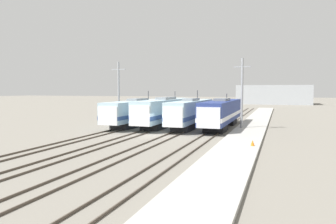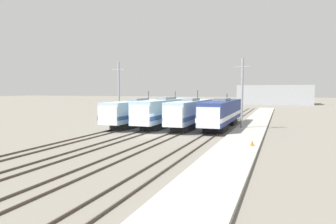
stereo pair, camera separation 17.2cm
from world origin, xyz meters
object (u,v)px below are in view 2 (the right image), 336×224
(locomotive_far_left, at_px, (137,112))
(locomotive_far_right, at_px, (222,113))
(locomotive_center_right, at_px, (190,113))
(catenary_tower_left, at_px, (119,92))
(traffic_cone, at_px, (252,143))
(locomotive_center_left, at_px, (165,111))
(catenary_tower_right, at_px, (242,93))

(locomotive_far_left, height_order, locomotive_far_right, locomotive_far_left)
(locomotive_far_left, distance_m, locomotive_center_right, 8.51)
(catenary_tower_left, distance_m, traffic_cone, 25.93)
(locomotive_center_left, distance_m, traffic_cone, 20.90)
(locomotive_center_right, relative_size, locomotive_far_right, 0.90)
(locomotive_center_right, xyz_separation_m, traffic_cone, (9.78, -14.14, -1.64))
(catenary_tower_right, relative_size, traffic_cone, 18.24)
(catenary_tower_right, bearing_deg, locomotive_far_left, 179.20)
(locomotive_center_left, height_order, traffic_cone, locomotive_center_left)
(catenary_tower_right, bearing_deg, locomotive_center_left, 174.20)
(locomotive_center_right, bearing_deg, locomotive_far_left, 177.93)
(catenary_tower_right, xyz_separation_m, traffic_cone, (2.57, -14.23, -4.53))
(locomotive_center_right, xyz_separation_m, catenary_tower_right, (7.21, 0.09, 2.89))
(locomotive_far_left, height_order, locomotive_center_right, locomotive_center_right)
(locomotive_far_right, bearing_deg, locomotive_center_left, 179.97)
(locomotive_center_left, bearing_deg, locomotive_far_right, -0.03)
(locomotive_far_left, bearing_deg, locomotive_center_left, 12.56)
(locomotive_center_left, distance_m, catenary_tower_left, 7.80)
(locomotive_center_left, bearing_deg, traffic_cone, -47.66)
(locomotive_far_left, bearing_deg, traffic_cone, -38.33)
(locomotive_far_right, relative_size, catenary_tower_right, 1.97)
(locomotive_far_right, relative_size, catenary_tower_left, 1.97)
(locomotive_far_right, bearing_deg, catenary_tower_left, -175.77)
(locomotive_center_left, distance_m, locomotive_center_right, 4.43)
(locomotive_far_right, bearing_deg, traffic_cone, -70.24)
(locomotive_far_right, bearing_deg, catenary_tower_right, -21.39)
(locomotive_far_left, relative_size, locomotive_far_right, 0.99)
(traffic_cone, bearing_deg, locomotive_center_right, 124.66)
(catenary_tower_left, bearing_deg, locomotive_center_left, 9.23)
(locomotive_far_left, height_order, locomotive_center_left, locomotive_far_left)
(locomotive_center_right, bearing_deg, catenary_tower_right, 0.70)
(locomotive_center_left, xyz_separation_m, locomotive_far_right, (8.50, -0.00, -0.05))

